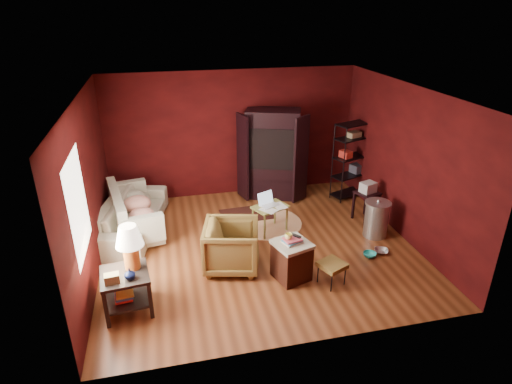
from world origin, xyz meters
TOP-DOWN VIEW (x-y plane):
  - room at (-0.04, -0.01)m, footprint 5.54×5.04m
  - sofa at (-2.25, 1.09)m, footprint 1.20×2.42m
  - armchair at (-0.58, -0.56)m, footprint 1.00×1.04m
  - pet_bowl_steel at (2.09, -0.71)m, footprint 0.25×0.16m
  - pet_bowl_turquoise at (1.82, -0.78)m, footprint 0.24×0.10m
  - vase at (-2.15, -1.43)m, footprint 0.19×0.19m
  - mug at (0.23, -1.05)m, footprint 0.14×0.12m
  - side_table at (-2.18, -1.22)m, footprint 0.73×0.73m
  - sofa_cushions at (-2.22, 1.09)m, footprint 1.09×1.99m
  - hamper at (0.29, -1.06)m, footprint 0.67×0.67m
  - footstool at (0.86, -1.36)m, footprint 0.49×0.49m
  - rug_round at (0.37, 0.82)m, footprint 1.55×1.55m
  - rug_oriental at (0.05, 1.27)m, footprint 1.10×0.77m
  - laptop_desk at (0.34, 0.49)m, footprint 0.76×0.67m
  - tv_armoire at (0.81, 2.09)m, footprint 1.49×1.13m
  - wire_shelving at (2.52, 1.66)m, footprint 0.92×0.64m
  - small_stand at (2.37, 0.53)m, footprint 0.53×0.53m
  - trash_can at (2.26, -0.11)m, footprint 0.59×0.59m

SIDE VIEW (x-z plane):
  - rug_round at x=0.37m, z-range 0.00..0.01m
  - rug_oriental at x=0.05m, z-range 0.01..0.02m
  - pet_bowl_turquoise at x=1.82m, z-range 0.00..0.23m
  - pet_bowl_steel at x=2.09m, z-range 0.00..0.25m
  - footstool at x=0.86m, z-range 0.14..0.52m
  - hamper at x=0.29m, z-range -0.03..0.71m
  - trash_can at x=2.26m, z-range -0.02..0.74m
  - sofa_cushions at x=-2.22m, z-range -0.01..0.78m
  - armchair at x=-0.58m, z-range 0.00..0.90m
  - sofa at x=-2.25m, z-range 0.00..0.91m
  - laptop_desk at x=0.34m, z-range 0.09..0.88m
  - small_stand at x=2.37m, z-range 0.20..1.03m
  - vase at x=-2.15m, z-range 0.62..0.78m
  - side_table at x=-2.18m, z-range 0.13..1.43m
  - mug at x=0.23m, z-range 0.72..0.84m
  - wire_shelving at x=2.52m, z-range 0.08..1.81m
  - tv_armoire at x=0.81m, z-range 0.04..2.04m
  - room at x=-0.04m, z-range -0.02..2.82m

